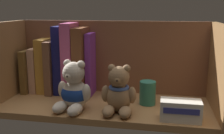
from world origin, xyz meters
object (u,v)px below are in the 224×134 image
(teddy_bear_smaller, at_px, (119,93))
(small_product_box, at_px, (181,110))
(book_4, at_px, (62,59))
(book_7, at_px, (91,64))
(book_3, at_px, (54,66))
(book_1, at_px, (38,69))
(book_5, at_px, (73,58))
(teddy_bear_larger, at_px, (74,91))
(pillar_candle, at_px, (148,93))
(book_6, at_px, (83,61))
(book_2, at_px, (46,65))
(book_0, at_px, (31,70))

(teddy_bear_smaller, distance_m, small_product_box, 0.18)
(book_4, bearing_deg, book_7, 0.00)
(book_3, bearing_deg, book_1, 180.00)
(book_4, xyz_separation_m, book_5, (0.04, 0.00, 0.01))
(book_5, height_order, book_7, book_5)
(book_7, xyz_separation_m, teddy_bear_larger, (-0.01, -0.16, -0.05))
(book_3, relative_size, pillar_candle, 2.52)
(teddy_bear_larger, height_order, pillar_candle, teddy_bear_larger)
(book_6, relative_size, small_product_box, 2.15)
(teddy_bear_larger, relative_size, small_product_box, 1.38)
(book_2, xyz_separation_m, teddy_bear_smaller, (0.29, -0.16, -0.04))
(book_6, bearing_deg, book_7, 0.00)
(teddy_bear_smaller, xyz_separation_m, small_product_box, (0.17, -0.02, -0.03))
(book_5, bearing_deg, pillar_candle, -15.84)
(book_4, xyz_separation_m, teddy_bear_larger, (0.10, -0.16, -0.06))
(book_3, xyz_separation_m, pillar_candle, (0.34, -0.08, -0.06))
(book_3, distance_m, small_product_box, 0.48)
(teddy_bear_larger, height_order, teddy_bear_smaller, teddy_bear_larger)
(book_0, relative_size, book_7, 0.71)
(book_0, xyz_separation_m, book_2, (0.06, 0.00, 0.02))
(book_4, relative_size, small_product_box, 2.18)
(book_0, xyz_separation_m, teddy_bear_larger, (0.22, -0.16, -0.02))
(book_5, bearing_deg, book_1, 180.00)
(book_2, xyz_separation_m, book_6, (0.14, 0.00, 0.02))
(book_1, relative_size, small_product_box, 1.45)
(book_1, relative_size, pillar_candle, 2.13)
(teddy_bear_larger, xyz_separation_m, teddy_bear_smaller, (0.13, 0.00, 0.00))
(book_0, height_order, teddy_bear_smaller, book_0)
(book_3, bearing_deg, book_5, 0.00)
(book_2, bearing_deg, small_product_box, -21.77)
(book_6, bearing_deg, pillar_candle, -18.27)
(book_0, bearing_deg, book_7, 0.00)
(book_0, relative_size, book_5, 0.61)
(book_4, relative_size, book_7, 1.10)
(book_1, relative_size, teddy_bear_larger, 1.05)
(book_3, height_order, small_product_box, book_3)
(book_3, xyz_separation_m, book_6, (0.11, 0.00, 0.02))
(book_2, bearing_deg, book_0, 180.00)
(book_1, bearing_deg, teddy_bear_smaller, -26.49)
(book_2, relative_size, book_4, 0.81)
(book_2, xyz_separation_m, pillar_candle, (0.37, -0.08, -0.06))
(teddy_bear_smaller, bearing_deg, book_3, 148.10)
(book_2, relative_size, book_3, 1.03)
(teddy_bear_larger, bearing_deg, book_3, 127.98)
(book_3, height_order, book_7, book_7)
(book_3, height_order, teddy_bear_larger, book_3)
(book_1, bearing_deg, book_3, 0.00)
(book_4, bearing_deg, small_product_box, -24.86)
(book_4, bearing_deg, book_6, 0.00)
(teddy_bear_larger, bearing_deg, book_1, 139.67)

